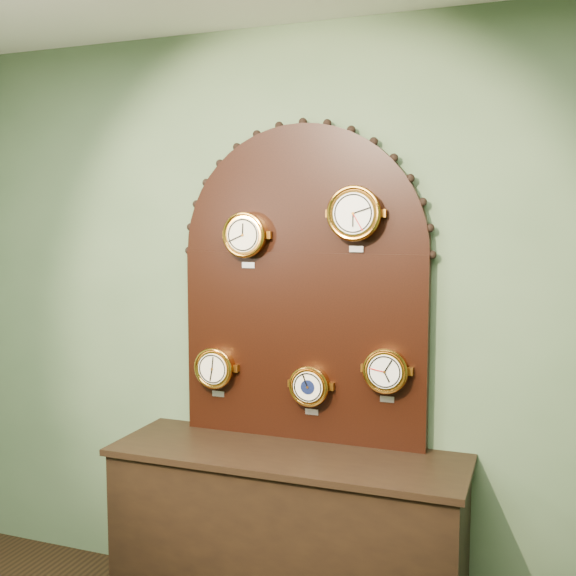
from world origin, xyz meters
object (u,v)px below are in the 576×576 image
at_px(barometer, 310,386).
at_px(roman_clock, 246,235).
at_px(display_board, 303,274).
at_px(tide_clock, 386,370).
at_px(arabic_clock, 355,214).
at_px(hygrometer, 215,368).
at_px(shop_counter, 287,542).

bearing_deg(barometer, roman_clock, -179.92).
height_order(display_board, tide_clock, display_board).
distance_m(roman_clock, arabic_clock, 0.54).
bearing_deg(arabic_clock, tide_clock, 0.41).
bearing_deg(display_board, hygrometer, -171.33).
relative_size(roman_clock, barometer, 1.09).
bearing_deg(arabic_clock, shop_counter, -150.49).
distance_m(display_board, roman_clock, 0.33).
relative_size(roman_clock, hygrometer, 1.05).
bearing_deg(tide_clock, shop_counter, -159.95).
relative_size(display_board, barometer, 6.21).
xyz_separation_m(shop_counter, tide_clock, (0.42, 0.15, 0.81)).
bearing_deg(barometer, display_board, 132.41).
bearing_deg(arabic_clock, display_board, 166.03).
height_order(display_board, hygrometer, display_board).
height_order(hygrometer, barometer, hygrometer).
xyz_separation_m(shop_counter, display_board, (0.00, 0.22, 1.23)).
height_order(display_board, arabic_clock, display_board).
height_order(shop_counter, roman_clock, roman_clock).
bearing_deg(tide_clock, roman_clock, -179.98).
xyz_separation_m(shop_counter, arabic_clock, (0.27, 0.15, 1.51)).
distance_m(display_board, arabic_clock, 0.40).
distance_m(barometer, tide_clock, 0.38).
bearing_deg(display_board, shop_counter, -90.00).
height_order(barometer, tide_clock, tide_clock).
bearing_deg(shop_counter, barometer, 68.64).
height_order(shop_counter, display_board, display_board).
relative_size(arabic_clock, hygrometer, 1.17).
bearing_deg(tide_clock, display_board, 171.09).
relative_size(display_board, tide_clock, 5.91).
relative_size(arabic_clock, barometer, 1.22).
distance_m(shop_counter, hygrometer, 0.89).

